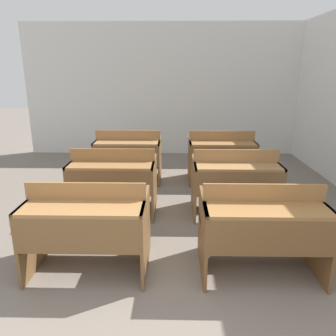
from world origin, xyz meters
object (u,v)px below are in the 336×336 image
at_px(bench_front_left, 88,225).
at_px(bench_second_right, 235,180).
at_px(bench_second_left, 114,179).
at_px(bench_third_left, 129,154).
at_px(bench_front_right, 261,226).
at_px(bench_third_right, 221,155).

distance_m(bench_front_left, bench_second_right, 1.98).
xyz_separation_m(bench_second_left, bench_third_left, (0.01, 1.29, 0.00)).
xyz_separation_m(bench_front_right, bench_third_left, (-1.53, 2.57, 0.00)).
xyz_separation_m(bench_front_left, bench_third_right, (1.53, 2.55, 0.00)).
bearing_deg(bench_front_left, bench_second_right, 39.59).
distance_m(bench_front_right, bench_third_left, 2.99).
bearing_deg(bench_front_right, bench_third_right, 90.25).
bearing_deg(bench_front_right, bench_second_right, 90.56).
height_order(bench_second_right, bench_third_right, same).
relative_size(bench_front_left, bench_second_left, 1.00).
relative_size(bench_front_left, bench_third_right, 1.00).
bearing_deg(bench_front_right, bench_third_left, 120.80).
xyz_separation_m(bench_front_left, bench_third_left, (0.01, 2.56, 0.00)).
bearing_deg(bench_front_right, bench_second_left, 140.35).
bearing_deg(bench_third_right, bench_front_right, -89.75).
relative_size(bench_second_left, bench_second_right, 1.00).
distance_m(bench_front_left, bench_third_right, 2.97).
bearing_deg(bench_third_left, bench_front_left, -90.26).
height_order(bench_front_right, bench_third_left, same).
height_order(bench_front_left, bench_third_left, same).
height_order(bench_front_right, bench_second_left, same).
relative_size(bench_second_left, bench_third_right, 1.00).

